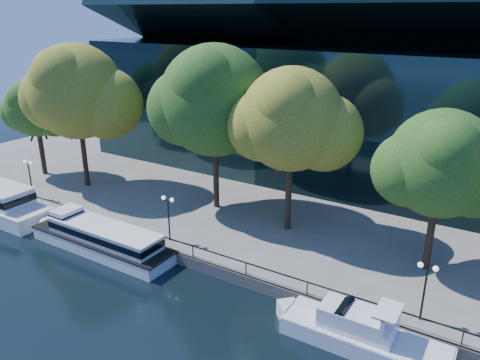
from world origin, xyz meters
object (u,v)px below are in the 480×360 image
Objects in this scene: lamp_1 at (168,208)px; tree_0 at (36,109)px; tree_1 at (78,94)px; tree_2 at (216,103)px; tree_3 at (293,122)px; cruiser_near at (357,332)px; tree_4 at (443,166)px; tour_boat at (98,236)px; lamp_2 at (426,279)px; lamp_0 at (29,170)px.

tree_0 is at bearing 167.27° from lamp_1.
tree_1 is 0.98× the size of tree_2.
tree_0 is at bearing -176.53° from tree_3.
cruiser_near is 0.91× the size of tree_4.
tour_boat is 3.88× the size of lamp_1.
tree_2 is 24.07m from lamp_2.
tree_3 is 12.76m from lamp_1.
lamp_0 reaches higher than cruiser_near.
tree_3 is (24.28, 1.92, -0.45)m from tree_1.
tree_4 reaches higher than lamp_1.
tree_0 is 2.84× the size of lamp_0.
tour_boat is 6.85m from lamp_1.
tree_2 is at bearing 9.49° from tree_1.
tree_4 is 3.07× the size of lamp_2.
lamp_2 reaches higher than tour_boat.
tree_3 is (8.31, -0.75, -0.62)m from tree_2.
lamp_1 is at bearing 169.19° from cruiser_near.
lamp_1 is (0.54, -8.13, -7.55)m from tree_2.
lamp_0 is at bearing -156.06° from tree_2.
lamp_1 is (-7.76, -7.38, -6.94)m from tree_3.
tree_2 is at bearing 159.17° from lamp_2.
lamp_1 is 20.82m from lamp_2.
tree_2 is 8.36m from tree_3.
tree_3 is (31.86, 1.93, 2.00)m from tree_0.
lamp_2 is at bearing -20.83° from tree_2.
tree_2 is at bearing 176.36° from tree_4.
tree_2 is at bearing 6.50° from tree_0.
tree_2 reaches higher than tree_0.
tree_0 is 0.71× the size of tree_2.
tree_0 reaches higher than lamp_0.
tree_3 is at bearing 4.53° from tree_1.
tree_0 is 31.98m from tree_3.
tree_1 is 38.45m from lamp_2.
tour_boat is 1.26× the size of tree_4.
cruiser_near is at bearing -14.47° from tree_1.
tree_0 is 0.92× the size of tree_4.
lamp_2 is at bearing -82.41° from tree_4.
lamp_0 is at bearing -113.22° from tree_1.
tree_3 is at bearing 133.01° from cruiser_near.
cruiser_near is 0.78× the size of tree_3.
tree_2 reaches higher than tour_boat.
lamp_0 is (5.25, -5.45, -4.94)m from tree_0.
tree_2 is 1.10× the size of tree_3.
tree_3 is at bearing 38.59° from tour_boat.
tree_2 is at bearing 23.94° from lamp_0.
cruiser_near is 0.72× the size of tree_1.
tree_4 is at bearing 9.99° from lamp_0.
cruiser_near is at bearing -32.12° from tree_2.
tree_1 is at bearing 66.78° from lamp_0.
tour_boat is 3.88× the size of lamp_0.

